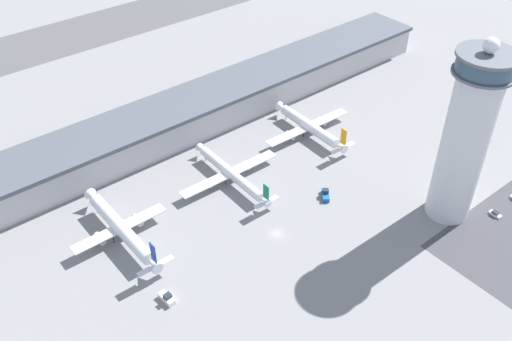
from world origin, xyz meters
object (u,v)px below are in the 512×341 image
Objects in this scene: service_truck_catering at (325,195)px; airplane_gate_alpha at (121,228)px; airplane_gate_charlie at (310,127)px; service_truck_fuel at (167,298)px; car_red_hatchback at (495,214)px; control_tower at (466,136)px; airplane_gate_bravo at (231,174)px.

airplane_gate_alpha is at bearing 158.11° from service_truck_catering.
service_truck_fuel is at bearing -158.17° from airplane_gate_charlie.
airplane_gate_alpha is at bearing 85.57° from service_truck_fuel.
airplane_gate_alpha is 7.53× the size of service_truck_fuel.
airplane_gate_alpha is 10.40× the size of car_red_hatchback.
airplane_gate_charlie is 77.77m from car_red_hatchback.
control_tower reaches higher than airplane_gate_alpha.
control_tower reaches higher than service_truck_fuel.
service_truck_catering is at bearing 130.25° from control_tower.
airplane_gate_alpha is at bearing 146.07° from car_red_hatchback.
service_truck_catering is (-22.48, -32.31, -2.92)m from airplane_gate_charlie.
airplane_gate_bravo is 57.90m from service_truck_fuel.
car_red_hatchback is at bearing -33.93° from airplane_gate_alpha.
car_red_hatchback is at bearing -48.79° from service_truck_catering.
control_tower is 51.59m from service_truck_catering.
car_red_hatchback is at bearing -50.56° from airplane_gate_bravo.
airplane_gate_bravo is 1.04× the size of airplane_gate_charlie.
airplane_gate_charlie is (43.26, 4.22, 0.30)m from airplane_gate_bravo.
airplane_gate_alpha is 7.03× the size of service_truck_catering.
service_truck_catering is at bearing -53.52° from airplane_gate_bravo.
service_truck_fuel is (-47.97, -32.32, -2.58)m from airplane_gate_bravo.
control_tower reaches higher than airplane_gate_bravo.
airplane_gate_charlie is (-4.45, 64.13, -27.47)m from control_tower.
service_truck_fuel is at bearing 163.91° from control_tower.
control_tower is 10.87× the size of service_truck_fuel.
car_red_hatchback is at bearing -46.34° from control_tower.
airplane_gate_charlie reaches higher than service_truck_catering.
control_tower is 1.57× the size of airplane_gate_charlie.
airplane_gate_charlie is 9.57× the size of car_red_hatchback.
airplane_gate_charlie is 6.47× the size of service_truck_catering.
airplane_gate_alpha reaches higher than airplane_gate_bravo.
service_truck_fuel is (-91.23, -36.54, -2.88)m from airplane_gate_charlie.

